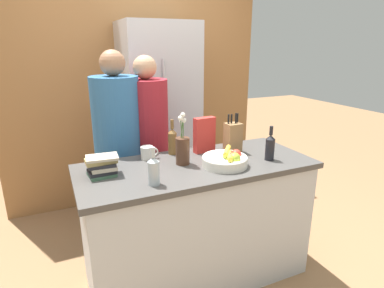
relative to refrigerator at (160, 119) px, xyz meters
The scene contains 15 objects.
ground_plane 1.57m from the refrigerator, 96.55° to the right, with size 14.00×14.00×0.00m, color #936B47.
kitchen_island 1.33m from the refrigerator, 96.55° to the right, with size 1.65×0.70×0.92m.
back_wall_wood 0.51m from the refrigerator, 111.37° to the left, with size 2.85×0.12×2.60m.
refrigerator is the anchor object (origin of this frame).
fruit_bowl 1.34m from the refrigerator, 88.89° to the right, with size 0.31×0.31×0.11m.
knife_block 1.13m from the refrigerator, 78.93° to the right, with size 0.12×0.10×0.31m.
flower_vase 1.21m from the refrigerator, 101.12° to the right, with size 0.10×0.10×0.37m.
cereal_box 1.01m from the refrigerator, 88.79° to the right, with size 0.17×0.08×0.27m.
coffee_mug 1.08m from the refrigerator, 113.43° to the right, with size 0.13×0.09×0.09m.
book_stack 1.40m from the refrigerator, 123.69° to the right, with size 0.21×0.17×0.13m.
bottle_oil 0.98m from the refrigerator, 103.02° to the right, with size 0.07×0.07×0.27m.
bottle_vinegar 1.53m from the refrigerator, 109.97° to the right, with size 0.07×0.07×0.23m.
bottle_wine 1.42m from the refrigerator, 74.84° to the right, with size 0.07×0.07×0.25m.
person_at_sink 0.84m from the refrigerator, 132.51° to the right, with size 0.38×0.38×1.68m.
person_in_blue 0.66m from the refrigerator, 117.63° to the right, with size 0.36×0.36×1.64m.
Camera 1 is at (-0.89, -1.90, 1.72)m, focal length 30.00 mm.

